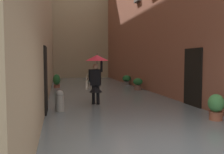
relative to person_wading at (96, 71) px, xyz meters
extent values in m
plane|color=slate|center=(-0.79, -4.49, -1.36)|extent=(60.00, 60.00, 0.00)
cube|color=slate|center=(-0.79, -4.49, -1.32)|extent=(6.04, 24.85, 0.09)
cube|color=#935642|center=(-4.31, -4.49, 2.79)|extent=(1.80, 22.85, 8.31)
cube|color=black|center=(-3.39, 1.12, -0.26)|extent=(0.08, 1.10, 2.20)
cube|color=#66605B|center=(-3.31, -5.02, 4.00)|extent=(0.20, 0.70, 0.18)
cube|color=black|center=(1.81, 1.08, -0.26)|extent=(0.08, 1.10, 2.20)
cube|color=tan|center=(-0.79, -14.81, 4.42)|extent=(8.84, 1.80, 11.56)
cube|color=black|center=(0.11, -0.04, -1.31)|extent=(0.19, 0.26, 0.10)
cylinder|color=black|center=(0.11, -0.04, -0.91)|extent=(0.16, 0.16, 0.71)
cube|color=black|center=(-0.06, 0.02, -1.31)|extent=(0.19, 0.26, 0.10)
cylinder|color=black|center=(-0.06, 0.02, -0.91)|extent=(0.16, 0.16, 0.71)
cube|color=black|center=(0.02, -0.01, -0.25)|extent=(0.44, 0.35, 0.61)
cone|color=black|center=(0.02, -0.01, -0.67)|extent=(0.65, 0.65, 0.28)
sphere|color=tan|center=(0.02, -0.01, 0.16)|extent=(0.22, 0.22, 0.22)
cylinder|color=black|center=(-0.19, 0.08, 0.18)|extent=(0.11, 0.11, 0.44)
cylinder|color=black|center=(0.23, -0.10, -0.18)|extent=(0.11, 0.11, 0.48)
cylinder|color=black|center=(-0.03, 0.01, 0.27)|extent=(0.02, 0.02, 0.43)
cone|color=red|center=(-0.03, 0.01, 0.49)|extent=(0.90, 0.90, 0.22)
cylinder|color=black|center=(-0.03, 0.01, 0.63)|extent=(0.01, 0.01, 0.08)
cube|color=beige|center=(0.32, -0.11, -0.53)|extent=(0.16, 0.28, 0.32)
torus|color=beige|center=(0.32, -0.11, -0.25)|extent=(0.13, 0.29, 0.30)
cylinder|color=brown|center=(1.49, -5.94, -1.23)|extent=(0.36, 0.36, 0.27)
torus|color=brown|center=(1.49, -5.94, -1.09)|extent=(0.40, 0.40, 0.04)
ellipsoid|color=#23602D|center=(1.49, -5.94, -0.77)|extent=(0.43, 0.43, 0.65)
cylinder|color=brown|center=(-2.97, -3.78, -1.18)|extent=(0.37, 0.37, 0.37)
torus|color=brown|center=(-2.97, -3.78, -1.00)|extent=(0.41, 0.41, 0.04)
ellipsoid|color=#23602D|center=(-2.97, -3.78, -0.80)|extent=(0.53, 0.53, 0.39)
cylinder|color=#66605B|center=(-3.11, -6.51, -1.20)|extent=(0.37, 0.37, 0.33)
torus|color=#56524E|center=(-3.11, -6.51, -1.03)|extent=(0.41, 0.41, 0.04)
ellipsoid|color=#23602D|center=(-3.11, -6.51, -0.82)|extent=(0.57, 0.57, 0.42)
cylinder|color=#9E563D|center=(-2.86, 3.18, -1.20)|extent=(0.35, 0.35, 0.32)
torus|color=brown|center=(-2.86, 3.18, -1.04)|extent=(0.38, 0.38, 0.04)
ellipsoid|color=#428947|center=(-2.86, 3.18, -0.79)|extent=(0.44, 0.44, 0.50)
cylinder|color=gray|center=(1.37, 1.06, -1.06)|extent=(0.28, 0.28, 0.61)
sphere|color=gray|center=(1.37, 1.06, -0.69)|extent=(0.25, 0.25, 0.25)
camera|label=1|loc=(1.43, 8.94, 0.40)|focal=38.32mm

